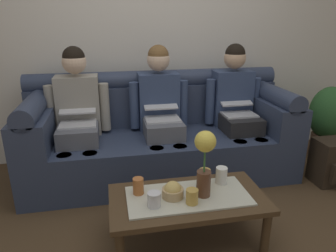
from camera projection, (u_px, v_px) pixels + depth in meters
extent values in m
plane|color=#4C3823|center=(192.00, 252.00, 2.01)|extent=(14.00, 14.00, 0.00)
cube|color=silver|center=(151.00, 18.00, 3.11)|extent=(6.00, 0.12, 2.90)
cube|color=#2D3851|center=(162.00, 154.00, 2.96)|extent=(2.46, 0.88, 0.42)
cube|color=#2D3851|center=(156.00, 104.00, 3.13)|extent=(2.46, 0.22, 0.40)
cylinder|color=#2D3851|center=(156.00, 79.00, 3.05)|extent=(2.46, 0.18, 0.18)
cube|color=#2D3851|center=(37.00, 127.00, 2.65)|extent=(0.28, 0.88, 0.28)
cylinder|color=#2D3851|center=(34.00, 106.00, 2.59)|extent=(0.18, 0.88, 0.18)
cube|color=#2D3851|center=(270.00, 113.00, 3.04)|extent=(0.28, 0.88, 0.28)
cylinder|color=#2D3851|center=(273.00, 95.00, 2.98)|extent=(0.18, 0.88, 0.18)
cube|color=#595B66|center=(79.00, 134.00, 2.67)|extent=(0.34, 0.40, 0.15)
cylinder|color=#595B66|center=(67.00, 179.00, 2.51)|extent=(0.12, 0.12, 0.42)
cylinder|color=#595B66|center=(92.00, 176.00, 2.55)|extent=(0.12, 0.12, 0.42)
cube|color=gray|center=(79.00, 105.00, 2.83)|extent=(0.38, 0.22, 0.54)
cylinder|color=gray|center=(51.00, 110.00, 2.76)|extent=(0.09, 0.09, 0.44)
cylinder|color=gray|center=(105.00, 107.00, 2.85)|extent=(0.09, 0.09, 0.44)
sphere|color=beige|center=(74.00, 62.00, 2.68)|extent=(0.21, 0.21, 0.21)
sphere|color=black|center=(74.00, 57.00, 2.67)|extent=(0.19, 0.19, 0.19)
cube|color=silver|center=(78.00, 124.00, 2.67)|extent=(0.31, 0.22, 0.02)
cube|color=silver|center=(78.00, 108.00, 2.76)|extent=(0.31, 0.21, 0.07)
cube|color=black|center=(78.00, 108.00, 2.75)|extent=(0.27, 0.18, 0.05)
cube|color=#595B66|center=(163.00, 128.00, 2.81)|extent=(0.34, 0.40, 0.15)
cylinder|color=#595B66|center=(157.00, 170.00, 2.64)|extent=(0.12, 0.12, 0.42)
cylinder|color=#595B66|center=(180.00, 168.00, 2.68)|extent=(0.12, 0.12, 0.42)
cube|color=navy|center=(158.00, 101.00, 2.97)|extent=(0.38, 0.22, 0.54)
cylinder|color=navy|center=(135.00, 106.00, 2.90)|extent=(0.09, 0.09, 0.44)
cylinder|color=navy|center=(183.00, 103.00, 2.98)|extent=(0.09, 0.09, 0.44)
sphere|color=beige|center=(158.00, 60.00, 2.82)|extent=(0.21, 0.21, 0.21)
sphere|color=brown|center=(158.00, 55.00, 2.81)|extent=(0.19, 0.19, 0.19)
cube|color=silver|center=(163.00, 119.00, 2.80)|extent=(0.31, 0.22, 0.02)
cube|color=silver|center=(160.00, 104.00, 2.89)|extent=(0.31, 0.21, 0.07)
cube|color=black|center=(160.00, 104.00, 2.88)|extent=(0.27, 0.18, 0.05)
cube|color=#232326|center=(240.00, 123.00, 2.95)|extent=(0.34, 0.40, 0.15)
cylinder|color=#232326|center=(238.00, 163.00, 2.78)|extent=(0.12, 0.12, 0.42)
cylinder|color=#232326|center=(259.00, 161.00, 2.82)|extent=(0.12, 0.12, 0.42)
cube|color=navy|center=(231.00, 98.00, 3.10)|extent=(0.38, 0.22, 0.54)
cylinder|color=navy|center=(210.00, 102.00, 3.03)|extent=(0.09, 0.09, 0.44)
cylinder|color=navy|center=(255.00, 99.00, 3.12)|extent=(0.09, 0.09, 0.44)
sphere|color=tan|center=(235.00, 58.00, 2.96)|extent=(0.21, 0.21, 0.21)
sphere|color=black|center=(235.00, 54.00, 2.94)|extent=(0.19, 0.19, 0.19)
cube|color=silver|center=(239.00, 114.00, 2.94)|extent=(0.31, 0.22, 0.02)
cube|color=silver|center=(234.00, 100.00, 3.03)|extent=(0.31, 0.20, 0.08)
cube|color=black|center=(235.00, 100.00, 3.03)|extent=(0.27, 0.18, 0.06)
cube|color=#47331E|center=(188.00, 199.00, 2.02)|extent=(1.02, 0.53, 0.04)
cube|color=beige|center=(188.00, 196.00, 2.01)|extent=(0.79, 0.37, 0.01)
cylinder|color=#47331E|center=(266.00, 233.00, 1.96)|extent=(0.06, 0.06, 0.31)
cylinder|color=#47331E|center=(117.00, 211.00, 2.19)|extent=(0.06, 0.06, 0.31)
cylinder|color=#47331E|center=(239.00, 197.00, 2.35)|extent=(0.06, 0.06, 0.31)
cylinder|color=brown|center=(204.00, 183.00, 1.98)|extent=(0.09, 0.09, 0.17)
cylinder|color=#3D7538|center=(205.00, 160.00, 1.93)|extent=(0.01, 0.01, 0.16)
sphere|color=#E5CC4C|center=(205.00, 141.00, 1.88)|extent=(0.13, 0.13, 0.13)
cylinder|color=tan|center=(173.00, 193.00, 1.98)|extent=(0.14, 0.14, 0.06)
sphere|color=#D8B766|center=(173.00, 190.00, 1.97)|extent=(0.11, 0.11, 0.11)
cylinder|color=white|center=(221.00, 175.00, 2.14)|extent=(0.08, 0.08, 0.12)
cylinder|color=gold|center=(205.00, 178.00, 2.10)|extent=(0.08, 0.08, 0.12)
cylinder|color=silver|center=(154.00, 199.00, 1.87)|extent=(0.08, 0.08, 0.09)
cylinder|color=#B26633|center=(138.00, 186.00, 2.01)|extent=(0.07, 0.07, 0.11)
cylinder|color=gold|center=(192.00, 197.00, 1.90)|extent=(0.08, 0.08, 0.10)
cube|color=#2D2319|center=(332.00, 162.00, 2.81)|extent=(0.32, 0.25, 0.41)
cylinder|color=brown|center=(323.00, 145.00, 3.38)|extent=(0.28, 0.28, 0.26)
ellipsoid|color=#2D602D|center=(329.00, 113.00, 3.26)|extent=(0.40, 0.40, 0.56)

